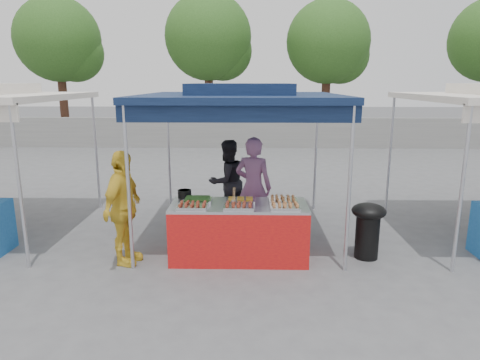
{
  "coord_description": "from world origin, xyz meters",
  "views": [
    {
      "loc": [
        0.15,
        -6.11,
        2.6
      ],
      "look_at": [
        0.0,
        0.6,
        1.05
      ],
      "focal_mm": 32.0,
      "sensor_mm": 36.0,
      "label": 1
    }
  ],
  "objects_px": {
    "wok_burner": "(368,226)",
    "customer_person": "(123,208)",
    "vendor_woman": "(253,187)",
    "helper_man": "(227,182)",
    "vendor_table": "(239,231)",
    "cooking_pot": "(185,194)"
  },
  "relations": [
    {
      "from": "cooking_pot",
      "to": "helper_man",
      "type": "xyz_separation_m",
      "value": [
        0.59,
        1.4,
        -0.13
      ]
    },
    {
      "from": "customer_person",
      "to": "helper_man",
      "type": "bearing_deg",
      "value": -25.07
    },
    {
      "from": "vendor_table",
      "to": "wok_burner",
      "type": "xyz_separation_m",
      "value": [
        1.92,
        0.08,
        0.08
      ]
    },
    {
      "from": "vendor_table",
      "to": "helper_man",
      "type": "relative_size",
      "value": 1.28
    },
    {
      "from": "wok_burner",
      "to": "customer_person",
      "type": "xyz_separation_m",
      "value": [
        -3.57,
        -0.28,
        0.33
      ]
    },
    {
      "from": "customer_person",
      "to": "vendor_woman",
      "type": "bearing_deg",
      "value": -46.95
    },
    {
      "from": "cooking_pot",
      "to": "vendor_woman",
      "type": "xyz_separation_m",
      "value": [
        1.07,
        0.65,
        -0.05
      ]
    },
    {
      "from": "vendor_woman",
      "to": "helper_man",
      "type": "xyz_separation_m",
      "value": [
        -0.48,
        0.75,
        -0.08
      ]
    },
    {
      "from": "cooking_pot",
      "to": "helper_man",
      "type": "height_order",
      "value": "helper_man"
    },
    {
      "from": "wok_burner",
      "to": "vendor_woman",
      "type": "distance_m",
      "value": 1.96
    },
    {
      "from": "vendor_table",
      "to": "cooking_pot",
      "type": "bearing_deg",
      "value": 158.39
    },
    {
      "from": "vendor_woman",
      "to": "wok_burner",
      "type": "bearing_deg",
      "value": 168.66
    },
    {
      "from": "helper_man",
      "to": "vendor_table",
      "type": "bearing_deg",
      "value": 62.44
    },
    {
      "from": "cooking_pot",
      "to": "wok_burner",
      "type": "height_order",
      "value": "cooking_pot"
    },
    {
      "from": "wok_burner",
      "to": "vendor_woman",
      "type": "relative_size",
      "value": 0.5
    },
    {
      "from": "vendor_woman",
      "to": "customer_person",
      "type": "relative_size",
      "value": 1.03
    },
    {
      "from": "vendor_table",
      "to": "helper_man",
      "type": "bearing_deg",
      "value": 98.49
    },
    {
      "from": "helper_man",
      "to": "customer_person",
      "type": "relative_size",
      "value": 0.94
    },
    {
      "from": "cooking_pot",
      "to": "vendor_woman",
      "type": "bearing_deg",
      "value": 31.38
    },
    {
      "from": "wok_burner",
      "to": "customer_person",
      "type": "height_order",
      "value": "customer_person"
    },
    {
      "from": "cooking_pot",
      "to": "wok_burner",
      "type": "bearing_deg",
      "value": -5.35
    },
    {
      "from": "cooking_pot",
      "to": "customer_person",
      "type": "xyz_separation_m",
      "value": [
        -0.8,
        -0.54,
        -0.08
      ]
    }
  ]
}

